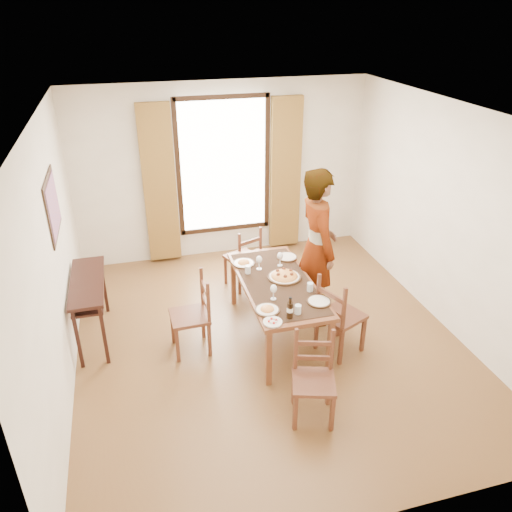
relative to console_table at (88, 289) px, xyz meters
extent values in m
plane|color=#502A19|center=(2.03, -0.60, -0.68)|extent=(5.00, 5.00, 0.00)
cube|color=white|center=(2.03, 1.90, 0.67)|extent=(4.50, 0.10, 2.70)
cube|color=white|center=(2.03, -3.10, 0.67)|extent=(4.50, 0.10, 2.70)
cube|color=white|center=(-0.22, -0.60, 0.67)|extent=(0.10, 5.00, 2.70)
cube|color=white|center=(4.28, -0.60, 0.67)|extent=(0.10, 5.00, 2.70)
cube|color=white|center=(2.03, -0.60, 2.04)|extent=(4.50, 5.00, 0.04)
cube|color=white|center=(2.03, 1.87, 0.77)|extent=(1.30, 0.04, 2.00)
cube|color=olive|center=(1.05, 1.81, 0.57)|extent=(0.48, 0.10, 2.40)
cube|color=olive|center=(3.01, 1.81, 0.57)|extent=(0.48, 0.10, 2.40)
cube|color=black|center=(-0.21, 0.00, 1.07)|extent=(0.02, 0.86, 0.66)
cube|color=#D25D27|center=(-0.20, 0.00, 1.07)|extent=(0.01, 0.76, 0.56)
cube|color=black|center=(0.00, 0.00, 0.10)|extent=(0.38, 1.20, 0.04)
cube|color=black|center=(0.00, 0.00, -0.02)|extent=(0.34, 1.10, 0.03)
cube|color=black|center=(-0.14, -0.55, -0.30)|extent=(0.04, 0.04, 0.76)
cube|color=black|center=(-0.14, 0.55, -0.30)|extent=(0.04, 0.04, 0.76)
cube|color=black|center=(0.14, -0.55, -0.30)|extent=(0.04, 0.04, 0.76)
cube|color=black|center=(0.14, 0.55, -0.30)|extent=(0.04, 0.04, 0.76)
cube|color=brown|center=(2.15, -0.54, 0.04)|extent=(0.82, 1.78, 0.05)
cube|color=black|center=(2.15, -0.54, 0.07)|extent=(0.75, 1.64, 0.01)
cube|color=brown|center=(1.81, -1.37, -0.33)|extent=(0.06, 0.06, 0.70)
cube|color=brown|center=(1.81, 0.29, -0.33)|extent=(0.06, 0.06, 0.70)
cube|color=brown|center=(2.50, -1.37, -0.33)|extent=(0.06, 0.06, 0.70)
cube|color=brown|center=(2.50, 0.29, -0.33)|extent=(0.06, 0.06, 0.70)
cube|color=brown|center=(1.10, -0.55, -0.22)|extent=(0.44, 0.44, 0.04)
cube|color=brown|center=(0.91, -0.37, -0.45)|extent=(0.04, 0.04, 0.46)
cube|color=brown|center=(1.28, -0.36, -0.45)|extent=(0.04, 0.04, 0.46)
cube|color=brown|center=(0.92, -0.74, -0.45)|extent=(0.04, 0.04, 0.46)
cube|color=brown|center=(1.29, -0.73, -0.45)|extent=(0.04, 0.04, 0.46)
cube|color=brown|center=(1.29, -0.36, 0.03)|extent=(0.04, 0.04, 0.51)
cube|color=brown|center=(1.30, -0.73, 0.03)|extent=(0.04, 0.04, 0.51)
cube|color=brown|center=(1.29, -0.54, -0.07)|extent=(0.04, 0.37, 0.05)
cube|color=brown|center=(1.29, -0.54, 0.12)|extent=(0.04, 0.37, 0.05)
cube|color=brown|center=(2.04, 0.75, -0.24)|extent=(0.54, 0.54, 0.04)
cube|color=brown|center=(2.14, 0.98, -0.46)|extent=(0.04, 0.04, 0.44)
cube|color=brown|center=(2.27, 0.65, -0.46)|extent=(0.04, 0.04, 0.44)
cube|color=brown|center=(1.81, 0.85, -0.46)|extent=(0.04, 0.04, 0.44)
cube|color=brown|center=(1.94, 0.52, -0.46)|extent=(0.04, 0.04, 0.44)
cube|color=brown|center=(2.28, 0.64, 0.01)|extent=(0.04, 0.04, 0.49)
cube|color=brown|center=(1.95, 0.51, 0.01)|extent=(0.04, 0.04, 0.49)
cube|color=brown|center=(2.11, 0.57, -0.09)|extent=(0.34, 0.15, 0.05)
cube|color=brown|center=(2.11, 0.57, 0.08)|extent=(0.34, 0.15, 0.05)
cube|color=brown|center=(2.09, -1.93, -0.25)|extent=(0.51, 0.51, 0.04)
cube|color=brown|center=(1.87, -2.05, -0.47)|extent=(0.04, 0.04, 0.44)
cube|color=brown|center=(1.97, -1.71, -0.47)|extent=(0.04, 0.04, 0.44)
cube|color=brown|center=(2.20, -2.15, -0.47)|extent=(0.04, 0.04, 0.44)
cube|color=brown|center=(2.31, -1.82, -0.47)|extent=(0.04, 0.04, 0.44)
cube|color=brown|center=(1.98, -1.71, 0.00)|extent=(0.03, 0.03, 0.49)
cube|color=brown|center=(2.31, -1.81, 0.00)|extent=(0.03, 0.03, 0.49)
cube|color=brown|center=(2.14, -1.76, -0.10)|extent=(0.34, 0.13, 0.05)
cube|color=brown|center=(2.14, -1.76, 0.07)|extent=(0.34, 0.13, 0.05)
cube|color=brown|center=(2.78, -1.01, -0.21)|extent=(0.59, 0.59, 0.04)
cube|color=brown|center=(3.03, -1.11, -0.44)|extent=(0.04, 0.04, 0.48)
cube|color=brown|center=(2.68, -1.26, -0.44)|extent=(0.04, 0.04, 0.48)
cube|color=brown|center=(2.87, -0.76, -0.44)|extent=(0.04, 0.04, 0.48)
cube|color=brown|center=(2.53, -0.92, -0.44)|extent=(0.04, 0.04, 0.48)
cube|color=brown|center=(2.67, -1.27, 0.06)|extent=(0.04, 0.04, 0.53)
cube|color=brown|center=(2.52, -0.92, 0.06)|extent=(0.04, 0.04, 0.53)
cube|color=brown|center=(2.59, -1.09, -0.05)|extent=(0.18, 0.36, 0.05)
cube|color=brown|center=(2.59, -1.09, 0.15)|extent=(0.18, 0.36, 0.05)
imported|color=#989CA1|center=(2.74, -0.28, 0.32)|extent=(0.74, 0.49, 2.01)
cylinder|color=silver|center=(2.45, -0.83, 0.12)|extent=(0.07, 0.07, 0.10)
cylinder|color=silver|center=(1.87, -0.24, 0.12)|extent=(0.07, 0.07, 0.10)
cylinder|color=silver|center=(2.16, -1.23, 0.12)|extent=(0.07, 0.07, 0.10)
camera|label=1|loc=(0.59, -5.35, 3.03)|focal=35.00mm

